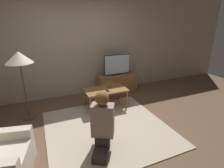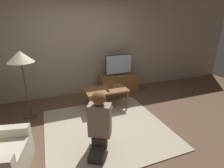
% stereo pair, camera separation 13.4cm
% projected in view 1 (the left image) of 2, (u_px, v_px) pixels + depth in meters
% --- Properties ---
extents(ground_plane, '(10.00, 10.00, 0.00)m').
position_uv_depth(ground_plane, '(107.00, 128.00, 3.36)').
color(ground_plane, brown).
extents(wall_back, '(10.00, 0.06, 2.60)m').
position_uv_depth(wall_back, '(80.00, 47.00, 4.58)').
color(wall_back, tan).
rests_on(wall_back, ground_plane).
extents(rug, '(2.23, 2.20, 0.02)m').
position_uv_depth(rug, '(107.00, 128.00, 3.36)').
color(rug, '#BCAD93').
rests_on(rug, ground_plane).
extents(tv_stand, '(1.11, 0.41, 0.53)m').
position_uv_depth(tv_stand, '(117.00, 84.00, 4.95)').
color(tv_stand, brown).
rests_on(tv_stand, ground_plane).
extents(tv, '(0.76, 0.08, 0.56)m').
position_uv_depth(tv, '(117.00, 65.00, 4.77)').
color(tv, black).
rests_on(tv, tv_stand).
extents(coffee_table, '(0.97, 0.55, 0.46)m').
position_uv_depth(coffee_table, '(106.00, 91.00, 4.04)').
color(coffee_table, brown).
rests_on(coffee_table, ground_plane).
extents(floor_lamp, '(0.51, 0.51, 1.41)m').
position_uv_depth(floor_lamp, '(19.00, 61.00, 3.32)').
color(floor_lamp, '#4C4233').
rests_on(floor_lamp, ground_plane).
extents(person_kneeling, '(0.60, 0.79, 0.99)m').
position_uv_depth(person_kneeling, '(103.00, 121.00, 2.64)').
color(person_kneeling, '#332D28').
rests_on(person_kneeling, rug).
extents(picture_frame, '(0.11, 0.01, 0.15)m').
position_uv_depth(picture_frame, '(109.00, 85.00, 4.08)').
color(picture_frame, brown).
rests_on(picture_frame, coffee_table).
extents(remote, '(0.04, 0.15, 0.02)m').
position_uv_depth(remote, '(107.00, 90.00, 3.92)').
color(remote, black).
rests_on(remote, coffee_table).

